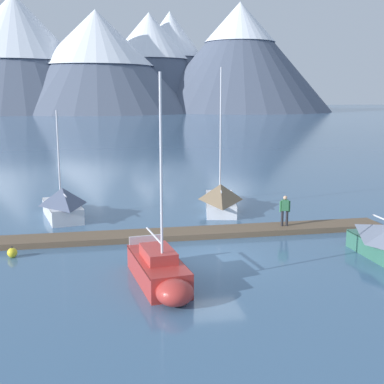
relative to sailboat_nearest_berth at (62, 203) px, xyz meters
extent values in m
plane|color=#426689|center=(7.49, -9.47, -0.90)|extent=(700.00, 700.00, 0.00)
cone|color=slate|center=(-32.43, 203.98, 23.94)|extent=(89.28, 89.28, 49.67)
cone|color=white|center=(-32.43, 203.98, 34.65)|extent=(53.51, 53.51, 28.35)
cone|color=slate|center=(1.45, 196.63, 20.50)|extent=(85.43, 85.43, 42.78)
cone|color=white|center=(1.45, 196.63, 30.28)|extent=(48.89, 48.89, 23.32)
cone|color=#424C60|center=(25.67, 213.22, 21.47)|extent=(74.79, 74.79, 44.74)
cone|color=white|center=(25.67, 213.22, 33.29)|extent=(37.23, 37.23, 21.21)
cone|color=slate|center=(36.30, 220.28, 22.40)|extent=(65.08, 65.08, 46.60)
cone|color=white|center=(36.30, 220.28, 35.00)|extent=(31.54, 31.54, 21.51)
cone|color=#4C566B|center=(65.28, 199.47, 23.21)|extent=(83.81, 83.81, 48.22)
cone|color=white|center=(65.28, 199.47, 38.57)|extent=(32.14, 32.14, 17.61)
cube|color=brown|center=(7.49, -5.47, -0.75)|extent=(20.69, 2.08, 0.30)
cylinder|color=#38383D|center=(7.50, -6.22, -0.78)|extent=(19.84, 0.54, 0.24)
cylinder|color=#38383D|center=(7.48, -4.72, -0.78)|extent=(19.84, 0.54, 0.24)
cube|color=black|center=(17.74, -5.32, -0.75)|extent=(0.19, 1.86, 0.27)
cube|color=silver|center=(0.04, -0.17, -0.43)|extent=(2.75, 4.78, 0.94)
ellipsoid|color=silver|center=(-0.51, 2.29, -0.43)|extent=(1.86, 1.91, 0.89)
cube|color=slate|center=(0.04, -0.17, 0.00)|extent=(2.77, 4.70, 0.06)
cylinder|color=silver|center=(-0.07, 0.32, 2.83)|extent=(0.10, 0.10, 5.58)
cylinder|color=silver|center=(0.19, -0.83, 0.77)|extent=(0.59, 2.31, 0.08)
pyramid|color=#4C5670|center=(0.11, -0.50, 0.54)|extent=(2.80, 3.95, 1.01)
cube|color=#B2332D|center=(4.59, -11.95, -0.40)|extent=(2.20, 4.65, 0.99)
ellipsoid|color=#B2332D|center=(4.93, -14.40, -0.40)|extent=(1.54, 1.58, 0.94)
cube|color=#501614|center=(4.59, -11.95, 0.05)|extent=(2.23, 4.56, 0.06)
cylinder|color=silver|center=(4.69, -12.68, 3.72)|extent=(0.10, 0.10, 7.24)
cylinder|color=silver|center=(4.51, -11.41, 0.88)|extent=(0.43, 2.56, 0.08)
cube|color=#C03A35|center=(4.60, -12.06, 0.32)|extent=(1.39, 2.15, 0.44)
cube|color=silver|center=(4.29, -9.81, 0.27)|extent=(1.44, 0.30, 0.36)
cube|color=white|center=(10.07, 0.47, -0.51)|extent=(2.90, 6.00, 0.78)
ellipsoid|color=white|center=(10.69, 3.63, -0.51)|extent=(1.89, 2.22, 0.74)
cube|color=slate|center=(10.07, 0.47, -0.16)|extent=(2.91, 5.90, 0.06)
cylinder|color=silver|center=(10.22, 1.25, 4.07)|extent=(0.10, 0.10, 8.38)
cylinder|color=silver|center=(9.96, -0.08, 0.59)|extent=(0.60, 2.67, 0.08)
pyramid|color=#7A664C|center=(9.98, 0.05, 0.38)|extent=(2.92, 4.92, 0.99)
cylinder|color=#232328|center=(12.46, -5.42, -0.17)|extent=(0.14, 0.14, 0.86)
cylinder|color=#232328|center=(12.20, -5.38, -0.17)|extent=(0.14, 0.14, 0.86)
cube|color=#387A4C|center=(12.33, -5.40, 0.56)|extent=(0.41, 0.28, 0.60)
sphere|color=tan|center=(12.33, -5.40, 0.98)|extent=(0.22, 0.22, 0.22)
cylinder|color=#387A4C|center=(12.58, -5.44, 0.49)|extent=(0.09, 0.09, 0.62)
cylinder|color=#387A4C|center=(12.08, -5.36, 0.49)|extent=(0.09, 0.09, 0.62)
sphere|color=yellow|center=(-1.71, -7.66, -0.67)|extent=(0.46, 0.46, 0.46)
cylinder|color=#262628|center=(-1.71, -7.66, -0.40)|extent=(0.06, 0.06, 0.08)
camera|label=1|loc=(2.55, -31.37, 6.51)|focal=47.68mm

